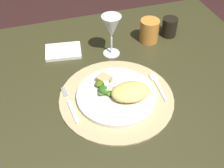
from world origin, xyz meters
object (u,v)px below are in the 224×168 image
(dining_table, at_px, (98,118))
(fork, at_px, (71,106))
(dark_tumbler, at_px, (169,27))
(wine_glass, at_px, (111,28))
(napkin, at_px, (63,51))
(spoon, at_px, (156,81))
(amber_tumbler, at_px, (149,31))
(dinner_plate, at_px, (116,95))

(dining_table, height_order, fork, fork)
(dark_tumbler, bearing_deg, dining_table, -148.29)
(wine_glass, bearing_deg, fork, -131.84)
(dining_table, xyz_separation_m, wine_glass, (0.11, 0.18, 0.27))
(napkin, bearing_deg, spoon, -44.26)
(spoon, distance_m, amber_tumbler, 0.27)
(dinner_plate, bearing_deg, wine_glass, 76.67)
(dining_table, xyz_separation_m, dark_tumbler, (0.39, 0.24, 0.19))
(spoon, bearing_deg, napkin, 135.74)
(dining_table, distance_m, fork, 0.19)
(amber_tumbler, height_order, dark_tumbler, amber_tumbler)
(dining_table, relative_size, dinner_plate, 5.08)
(dining_table, distance_m, amber_tumbler, 0.41)
(wine_glass, relative_size, amber_tumbler, 1.76)
(spoon, relative_size, napkin, 1.02)
(wine_glass, distance_m, amber_tumbler, 0.19)
(napkin, bearing_deg, wine_glass, -19.50)
(dinner_plate, relative_size, dark_tumbler, 3.35)
(fork, height_order, wine_glass, wine_glass)
(spoon, height_order, napkin, same)
(dinner_plate, distance_m, wine_glass, 0.27)
(napkin, height_order, wine_glass, wine_glass)
(napkin, xyz_separation_m, amber_tumbler, (0.36, -0.02, 0.04))
(dinner_plate, relative_size, wine_glass, 1.59)
(fork, relative_size, napkin, 1.20)
(dinner_plate, height_order, fork, dinner_plate)
(amber_tumbler, bearing_deg, wine_glass, -166.81)
(dinner_plate, xyz_separation_m, fork, (-0.15, 0.00, -0.01))
(napkin, height_order, amber_tumbler, amber_tumbler)
(dinner_plate, height_order, spoon, dinner_plate)
(dining_table, relative_size, dark_tumbler, 17.01)
(wine_glass, height_order, amber_tumbler, wine_glass)
(dark_tumbler, bearing_deg, napkin, 178.64)
(spoon, height_order, dark_tumbler, dark_tumbler)
(dining_table, bearing_deg, wine_glass, 58.91)
(fork, distance_m, napkin, 0.30)
(napkin, bearing_deg, dining_table, -74.14)
(dining_table, distance_m, spoon, 0.26)
(dining_table, bearing_deg, napkin, 105.86)
(amber_tumbler, xyz_separation_m, dark_tumbler, (0.10, 0.01, -0.01))
(fork, xyz_separation_m, wine_glass, (0.21, 0.24, 0.11))
(dinner_plate, relative_size, fork, 1.58)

